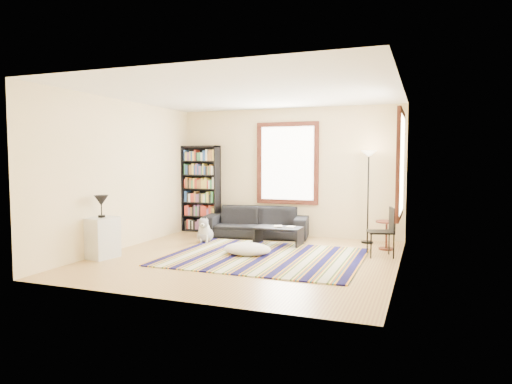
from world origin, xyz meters
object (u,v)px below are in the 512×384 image
(coffee_table, at_px, (279,236))
(side_table, at_px, (386,235))
(folding_chair, at_px, (380,232))
(white_cabinet, at_px, (102,238))
(bookshelf, at_px, (201,189))
(floor_cushion, at_px, (247,249))
(dog, at_px, (205,230))
(floor_lamp, at_px, (368,197))
(sofa, at_px, (256,222))

(coffee_table, xyz_separation_m, side_table, (2.02, 0.30, 0.09))
(folding_chair, bearing_deg, white_cabinet, -174.62)
(coffee_table, bearing_deg, bookshelf, 155.21)
(bookshelf, bearing_deg, white_cabinet, -94.31)
(white_cabinet, bearing_deg, floor_cushion, 35.88)
(floor_cushion, height_order, dog, dog)
(bookshelf, relative_size, folding_chair, 2.33)
(floor_lamp, height_order, side_table, floor_lamp)
(bookshelf, xyz_separation_m, folding_chair, (4.21, -1.40, -0.57))
(side_table, bearing_deg, sofa, 170.47)
(coffee_table, distance_m, dog, 1.52)
(white_cabinet, bearing_deg, coffee_table, 50.99)
(side_table, bearing_deg, coffee_table, -171.61)
(floor_lamp, xyz_separation_m, folding_chair, (0.36, -1.23, -0.50))
(white_cabinet, bearing_deg, dog, 73.31)
(side_table, bearing_deg, dog, -171.80)
(sofa, distance_m, coffee_table, 1.08)
(coffee_table, bearing_deg, floor_cushion, -102.52)
(floor_cushion, relative_size, white_cabinet, 1.22)
(floor_lamp, relative_size, side_table, 3.44)
(floor_lamp, relative_size, dog, 3.67)
(bookshelf, bearing_deg, side_table, -9.79)
(coffee_table, distance_m, white_cabinet, 3.29)
(dog, bearing_deg, side_table, -8.00)
(coffee_table, xyz_separation_m, white_cabinet, (-2.48, -2.16, 0.17))
(floor_cushion, bearing_deg, side_table, 31.15)
(floor_lamp, xyz_separation_m, side_table, (0.41, -0.57, -0.66))
(sofa, xyz_separation_m, side_table, (2.77, -0.47, -0.06))
(floor_cushion, xyz_separation_m, side_table, (2.26, 1.37, 0.16))
(bookshelf, relative_size, floor_cushion, 2.34)
(sofa, xyz_separation_m, white_cabinet, (-1.73, -2.92, 0.02))
(sofa, distance_m, floor_lamp, 2.43)
(floor_cushion, xyz_separation_m, folding_chair, (2.21, 0.70, 0.32))
(folding_chair, bearing_deg, floor_lamp, 90.00)
(sofa, relative_size, floor_cushion, 2.62)
(sofa, xyz_separation_m, bookshelf, (-1.49, 0.27, 0.67))
(folding_chair, relative_size, white_cabinet, 1.23)
(bookshelf, distance_m, dog, 1.63)
(coffee_table, xyz_separation_m, floor_lamp, (1.61, 0.86, 0.75))
(floor_cushion, height_order, side_table, side_table)
(sofa, relative_size, bookshelf, 1.12)
(white_cabinet, distance_m, dog, 2.18)
(folding_chair, bearing_deg, sofa, 140.93)
(sofa, bearing_deg, floor_cushion, -83.45)
(bookshelf, xyz_separation_m, floor_cushion, (2.00, -2.10, -0.89))
(white_cabinet, bearing_deg, floor_lamp, 46.45)
(side_table, bearing_deg, white_cabinet, -151.40)
(floor_cushion, distance_m, folding_chair, 2.34)
(dog, bearing_deg, floor_cushion, -50.36)
(coffee_table, relative_size, dog, 1.78)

